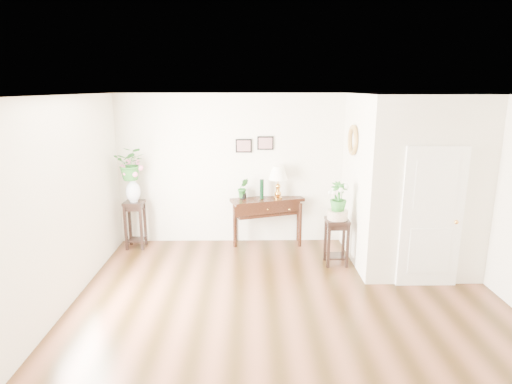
{
  "coord_description": "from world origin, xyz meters",
  "views": [
    {
      "loc": [
        -0.54,
        -5.12,
        2.89
      ],
      "look_at": [
        -0.44,
        1.3,
        1.32
      ],
      "focal_mm": 30.0,
      "sensor_mm": 36.0,
      "label": 1
    }
  ],
  "objects_px": {
    "console_table": "(267,221)",
    "table_lamp": "(278,180)",
    "plant_stand_a": "(135,225)",
    "plant_stand_b": "(336,242)"
  },
  "relations": [
    {
      "from": "plant_stand_a",
      "to": "plant_stand_b",
      "type": "xyz_separation_m",
      "value": [
        3.55,
        -0.82,
        -0.05
      ]
    },
    {
      "from": "table_lamp",
      "to": "plant_stand_b",
      "type": "relative_size",
      "value": 0.78
    },
    {
      "from": "plant_stand_a",
      "to": "plant_stand_b",
      "type": "distance_m",
      "value": 3.64
    },
    {
      "from": "plant_stand_b",
      "to": "plant_stand_a",
      "type": "bearing_deg",
      "value": 166.93
    },
    {
      "from": "console_table",
      "to": "plant_stand_a",
      "type": "bearing_deg",
      "value": 165.86
    },
    {
      "from": "console_table",
      "to": "plant_stand_a",
      "type": "distance_m",
      "value": 2.44
    },
    {
      "from": "table_lamp",
      "to": "plant_stand_b",
      "type": "height_order",
      "value": "table_lamp"
    },
    {
      "from": "console_table",
      "to": "table_lamp",
      "type": "height_order",
      "value": "table_lamp"
    },
    {
      "from": "table_lamp",
      "to": "plant_stand_b",
      "type": "bearing_deg",
      "value": -46.88
    },
    {
      "from": "table_lamp",
      "to": "plant_stand_b",
      "type": "distance_m",
      "value": 1.59
    }
  ]
}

